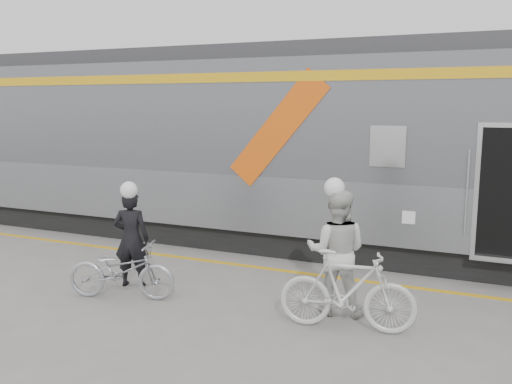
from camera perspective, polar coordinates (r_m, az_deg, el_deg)
The scene contains 9 objects.
ground at distance 7.90m, azimuth -1.47°, elevation -12.80°, with size 90.00×90.00×0.00m, color slate.
train at distance 11.01m, azimuth 14.02°, elevation 4.27°, with size 24.00×3.17×4.10m.
safety_strip at distance 9.77m, azimuth 3.89°, elevation -8.38°, with size 24.00×0.12×0.01m, color gold.
man at distance 9.07m, azimuth -12.98°, elevation -4.80°, with size 0.58×0.38×1.60m, color black.
bicycle_left at distance 8.63m, azimuth -13.99°, elevation -8.04°, with size 0.58×1.67×0.88m, color #A3A4AB.
woman at distance 7.80m, azimuth 8.48°, elevation -6.23°, with size 0.87×0.68×1.80m, color beige.
bicycle_right at distance 7.32m, azimuth 9.58°, elevation -10.20°, with size 0.51×1.81×1.09m, color beige.
helmet_man at distance 8.89m, azimuth -13.20°, elevation 1.06°, with size 0.28×0.28×0.28m, color white.
helmet_woman at distance 7.58m, azimuth 8.67°, elevation 1.36°, with size 0.29×0.29×0.29m, color white.
Camera 1 is at (3.09, -6.63, 2.98)m, focal length 38.00 mm.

